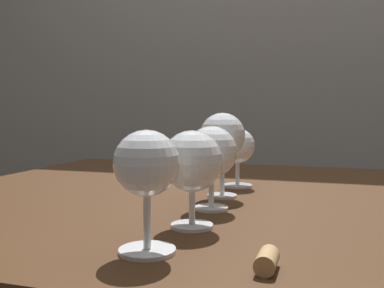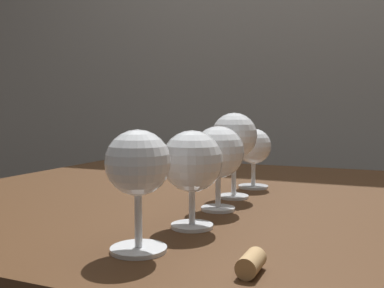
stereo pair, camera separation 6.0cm
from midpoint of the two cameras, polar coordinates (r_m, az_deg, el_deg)
name	(u,v)px [view 1 (the left image)]	position (r m, az deg, el deg)	size (l,w,h in m)	color
back_wall	(310,15)	(2.11, 14.26, 16.05)	(5.00, 0.08, 2.60)	gray
dining_table	(274,237)	(0.86, 8.64, -11.87)	(1.38, 0.99, 0.70)	#472B16
wine_glass_chardonnay	(147,167)	(0.50, -9.38, -3.03)	(0.08, 0.08, 0.14)	white
wine_glass_amber	(192,162)	(0.61, -2.85, -2.43)	(0.09, 0.09, 0.14)	white
wine_glass_merlot	(211,153)	(0.72, 0.14, -1.25)	(0.08, 0.08, 0.14)	white
wine_glass_white	(222,137)	(0.82, 1.89, 0.93)	(0.09, 0.09, 0.16)	white
wine_glass_cabernet	(238,148)	(0.94, 4.15, -0.48)	(0.07, 0.07, 0.13)	white
cork	(267,261)	(0.46, 5.95, -14.96)	(0.02, 0.02, 0.04)	tan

